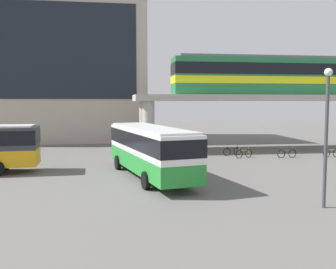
{
  "coord_description": "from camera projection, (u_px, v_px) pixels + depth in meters",
  "views": [
    {
      "loc": [
        -2.28,
        -21.61,
        4.82
      ],
      "look_at": [
        1.99,
        8.23,
        2.2
      ],
      "focal_mm": 40.76,
      "sensor_mm": 36.0,
      "label": 1
    }
  ],
  "objects": [
    {
      "name": "bicycle_silver",
      "position": [
        331.0,
        153.0,
        33.07
      ],
      "size": [
        1.77,
        0.38,
        1.04
      ],
      "color": "black",
      "rests_on": "ground_plane"
    },
    {
      "name": "ground_plane",
      "position": [
        142.0,
        159.0,
        31.91
      ],
      "size": [
        120.0,
        120.0,
        0.0
      ],
      "primitive_type": "plane",
      "color": "#605E5B"
    },
    {
      "name": "bicycle_green",
      "position": [
        287.0,
        153.0,
        32.73
      ],
      "size": [
        1.79,
        0.22,
        1.04
      ],
      "color": "black",
      "rests_on": "ground_plane"
    },
    {
      "name": "station_building",
      "position": [
        41.0,
        64.0,
        47.72
      ],
      "size": [
        25.58,
        12.73,
        18.89
      ],
      "color": "#B2A899",
      "rests_on": "ground_plane"
    },
    {
      "name": "train",
      "position": [
        296.0,
        76.0,
        38.55
      ],
      "size": [
        25.3,
        2.96,
        3.84
      ],
      "color": "#26723F",
      "rests_on": "elevated_platform"
    },
    {
      "name": "bicycle_black",
      "position": [
        232.0,
        151.0,
        34.07
      ],
      "size": [
        1.75,
        0.47,
        1.04
      ],
      "color": "black",
      "rests_on": "ground_plane"
    },
    {
      "name": "lamp_post",
      "position": [
        326.0,
        126.0,
        17.03
      ],
      "size": [
        0.36,
        0.36,
        6.29
      ],
      "color": "#3F3F44",
      "rests_on": "ground_plane"
    },
    {
      "name": "bus_main",
      "position": [
        150.0,
        146.0,
        24.07
      ],
      "size": [
        4.91,
        11.33,
        3.22
      ],
      "color": "#268C33",
      "rests_on": "ground_plane"
    },
    {
      "name": "pedestrian_walking_across",
      "position": [
        156.0,
        147.0,
        33.05
      ],
      "size": [
        0.44,
        0.48,
        1.84
      ],
      "color": "navy",
      "rests_on": "ground_plane"
    },
    {
      "name": "elevated_platform",
      "position": [
        299.0,
        103.0,
        38.84
      ],
      "size": [
        33.6,
        5.91,
        5.46
      ],
      "color": "#ADA89E",
      "rests_on": "ground_plane"
    },
    {
      "name": "bicycle_orange",
      "position": [
        244.0,
        154.0,
        32.68
      ],
      "size": [
        1.69,
        0.71,
        1.04
      ],
      "color": "black",
      "rests_on": "ground_plane"
    }
  ]
}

